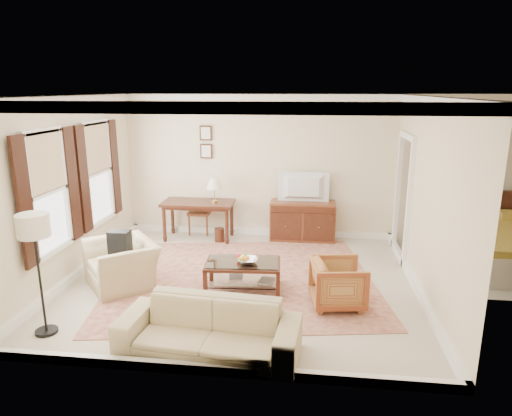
% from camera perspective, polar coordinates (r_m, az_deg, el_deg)
% --- Properties ---
extents(room_shell, '(5.51, 5.01, 2.91)m').
position_cam_1_polar(room_shell, '(6.80, -2.01, 10.23)').
color(room_shell, beige).
rests_on(room_shell, ground).
extents(annex_bedroom, '(3.00, 2.70, 2.90)m').
position_cam_1_polar(annex_bedroom, '(8.98, 29.16, -4.46)').
color(annex_bedroom, beige).
rests_on(annex_bedroom, ground).
extents(window_front, '(0.12, 1.56, 1.80)m').
position_cam_1_polar(window_front, '(7.22, -24.57, 1.76)').
color(window_front, '#CCB284').
rests_on(window_front, room_shell).
extents(window_rear, '(0.12, 1.56, 1.80)m').
position_cam_1_polar(window_rear, '(8.59, -19.13, 4.18)').
color(window_rear, '#CCB284').
rests_on(window_rear, room_shell).
extents(doorway, '(0.10, 1.12, 2.25)m').
position_cam_1_polar(doorway, '(8.58, 17.88, 1.04)').
color(doorway, white).
rests_on(doorway, room_shell).
extents(rug, '(4.71, 4.21, 0.01)m').
position_cam_1_polar(rug, '(7.51, -1.82, -8.81)').
color(rug, maroon).
rests_on(rug, room_shell).
extents(writing_desk, '(1.43, 0.72, 0.78)m').
position_cam_1_polar(writing_desk, '(9.32, -7.24, 0.14)').
color(writing_desk, '#421E12').
rests_on(writing_desk, room_shell).
extents(desk_chair, '(0.47, 0.47, 1.05)m').
position_cam_1_polar(desk_chair, '(9.69, -7.04, -0.18)').
color(desk_chair, brown).
rests_on(desk_chair, room_shell).
extents(desk_lamp, '(0.32, 0.32, 0.50)m').
position_cam_1_polar(desk_lamp, '(9.15, -5.21, 2.25)').
color(desk_lamp, silver).
rests_on(desk_lamp, writing_desk).
extents(framed_prints, '(0.25, 0.04, 0.68)m').
position_cam_1_polar(framed_prints, '(9.47, -6.27, 8.21)').
color(framed_prints, '#421E12').
rests_on(framed_prints, room_shell).
extents(sideboard, '(1.30, 0.50, 0.80)m').
position_cam_1_polar(sideboard, '(9.29, 5.84, -1.61)').
color(sideboard, brown).
rests_on(sideboard, room_shell).
extents(tv, '(0.97, 0.56, 0.13)m').
position_cam_1_polar(tv, '(9.06, 5.98, 3.73)').
color(tv, black).
rests_on(tv, sideboard).
extents(coffee_table, '(1.17, 0.73, 0.48)m').
position_cam_1_polar(coffee_table, '(6.96, -1.63, -7.53)').
color(coffee_table, '#421E12').
rests_on(coffee_table, room_shell).
extents(fruit_bowl, '(0.42, 0.42, 0.10)m').
position_cam_1_polar(fruit_bowl, '(6.84, -1.03, -6.48)').
color(fruit_bowl, silver).
rests_on(fruit_bowl, coffee_table).
extents(book_a, '(0.28, 0.07, 0.38)m').
position_cam_1_polar(book_a, '(7.17, -3.39, -8.43)').
color(book_a, brown).
rests_on(book_a, coffee_table).
extents(book_b, '(0.28, 0.09, 0.38)m').
position_cam_1_polar(book_b, '(7.02, 0.45, -8.96)').
color(book_b, brown).
rests_on(book_b, coffee_table).
extents(striped_armchair, '(0.77, 0.81, 0.74)m').
position_cam_1_polar(striped_armchair, '(6.61, 10.23, -9.01)').
color(striped_armchair, brown).
rests_on(striped_armchair, room_shell).
extents(club_armchair, '(1.23, 1.28, 0.95)m').
position_cam_1_polar(club_armchair, '(7.42, -16.46, -5.85)').
color(club_armchair, '#C9B588').
rests_on(club_armchair, room_shell).
extents(backpack, '(0.36, 0.39, 0.40)m').
position_cam_1_polar(backpack, '(7.36, -16.68, -3.97)').
color(backpack, black).
rests_on(backpack, club_armchair).
extents(sofa, '(2.14, 0.80, 0.82)m').
position_cam_1_polar(sofa, '(5.44, -5.95, -13.85)').
color(sofa, '#C9B588').
rests_on(sofa, room_shell).
extents(floor_lamp, '(0.39, 0.39, 1.56)m').
position_cam_1_polar(floor_lamp, '(6.08, -26.00, -3.01)').
color(floor_lamp, black).
rests_on(floor_lamp, room_shell).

